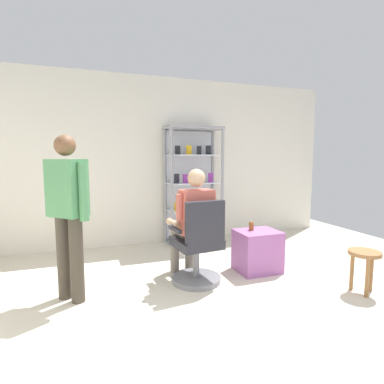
% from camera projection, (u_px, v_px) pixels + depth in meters
% --- Properties ---
extents(ground_plane, '(7.20, 7.20, 0.00)m').
position_uv_depth(ground_plane, '(261.00, 337.00, 2.43)').
color(ground_plane, beige).
extents(back_wall, '(6.00, 0.10, 2.70)m').
position_uv_depth(back_wall, '(165.00, 161.00, 5.08)').
color(back_wall, silver).
rests_on(back_wall, ground).
extents(display_cabinet_main, '(0.90, 0.45, 1.90)m').
position_uv_depth(display_cabinet_main, '(192.00, 185.00, 5.04)').
color(display_cabinet_main, gray).
rests_on(display_cabinet_main, ground).
extents(office_chair, '(0.59, 0.56, 0.96)m').
position_uv_depth(office_chair, '(199.00, 249.00, 3.41)').
color(office_chair, slate).
rests_on(office_chair, ground).
extents(seated_shopkeeper, '(0.52, 0.59, 1.29)m').
position_uv_depth(seated_shopkeeper, '(192.00, 219.00, 3.52)').
color(seated_shopkeeper, slate).
rests_on(seated_shopkeeper, ground).
extents(storage_crate, '(0.51, 0.43, 0.51)m').
position_uv_depth(storage_crate, '(257.00, 251.00, 3.81)').
color(storage_crate, '#9E599E').
rests_on(storage_crate, ground).
extents(tea_glass, '(0.06, 0.06, 0.10)m').
position_uv_depth(tea_glass, '(251.00, 226.00, 3.81)').
color(tea_glass, brown).
rests_on(tea_glass, storage_crate).
extents(standing_customer, '(0.41, 0.41, 1.63)m').
position_uv_depth(standing_customer, '(68.00, 208.00, 2.95)').
color(standing_customer, '#3F382D').
rests_on(standing_customer, ground).
extents(wooden_stool, '(0.32, 0.32, 0.45)m').
position_uv_depth(wooden_stool, '(364.00, 260.00, 3.18)').
color(wooden_stool, olive).
rests_on(wooden_stool, ground).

